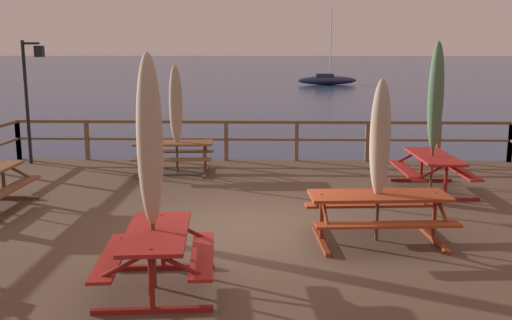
{
  "coord_description": "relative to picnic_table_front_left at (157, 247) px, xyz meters",
  "views": [
    {
      "loc": [
        0.29,
        -9.39,
        3.59
      ],
      "look_at": [
        0.0,
        0.93,
        1.61
      ],
      "focal_mm": 40.71,
      "sensor_mm": 36.0,
      "label": 1
    }
  ],
  "objects": [
    {
      "name": "ground_plane",
      "position": [
        1.14,
        2.54,
        -1.16
      ],
      "size": [
        600.0,
        600.0,
        0.0
      ],
      "primitive_type": "plane",
      "color": "navy"
    },
    {
      "name": "railing_waterside_far",
      "position": [
        1.14,
        8.61,
        0.2
      ],
      "size": [
        13.4,
        0.1,
        1.09
      ],
      "color": "brown",
      "rests_on": "wooden_deck"
    },
    {
      "name": "patio_umbrella_tall_back_left",
      "position": [
        -0.06,
        0.05,
        1.33
      ],
      "size": [
        0.32,
        0.32,
        2.95
      ],
      "color": "#4C3828",
      "rests_on": "wooden_deck"
    },
    {
      "name": "lamp_post_hooked",
      "position": [
        -4.78,
        7.98,
        1.56
      ],
      "size": [
        0.65,
        0.36,
        3.2
      ],
      "color": "black",
      "rests_on": "wooden_deck"
    },
    {
      "name": "patio_umbrella_tall_back_right",
      "position": [
        3.08,
        1.99,
        1.07
      ],
      "size": [
        0.32,
        0.32,
        2.55
      ],
      "color": "#4C3828",
      "rests_on": "wooden_deck"
    },
    {
      "name": "sailboat_distant",
      "position": [
        6.93,
        52.42,
        -0.65
      ],
      "size": [
        6.11,
        2.14,
        7.72
      ],
      "color": "navy",
      "rests_on": "ground"
    },
    {
      "name": "patio_umbrella_tall_mid_right",
      "position": [
        -0.89,
        7.0,
        1.11
      ],
      "size": [
        0.32,
        0.32,
        2.62
      ],
      "color": "#4C3828",
      "rests_on": "wooden_deck"
    },
    {
      "name": "picnic_table_front_right",
      "position": [
        4.86,
        5.34,
        0.01
      ],
      "size": [
        1.45,
        2.11,
        0.78
      ],
      "color": "maroon",
      "rests_on": "wooden_deck"
    },
    {
      "name": "wooden_deck",
      "position": [
        1.14,
        2.54,
        -0.85
      ],
      "size": [
        13.6,
        12.43,
        0.61
      ],
      "primitive_type": "cube",
      "color": "brown",
      "rests_on": "ground"
    },
    {
      "name": "picnic_table_mid_centre",
      "position": [
        -0.96,
        6.95,
        0.01
      ],
      "size": [
        1.95,
        1.5,
        0.78
      ],
      "color": "brown",
      "rests_on": "wooden_deck"
    },
    {
      "name": "patio_umbrella_short_back",
      "position": [
        4.81,
        5.29,
        1.45
      ],
      "size": [
        0.32,
        0.32,
        3.14
      ],
      "color": "#4C3828",
      "rests_on": "wooden_deck"
    },
    {
      "name": "picnic_table_back_left",
      "position": [
        3.09,
        1.95,
        0.01
      ],
      "size": [
        2.24,
        1.55,
        0.78
      ],
      "color": "#993819",
      "rests_on": "wooden_deck"
    },
    {
      "name": "picnic_table_front_left",
      "position": [
        0.0,
        0.0,
        0.0
      ],
      "size": [
        1.55,
        1.83,
        0.78
      ],
      "color": "maroon",
      "rests_on": "wooden_deck"
    }
  ]
}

